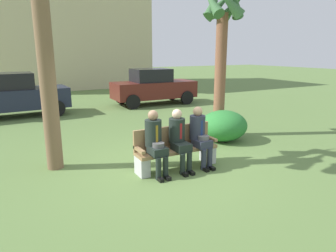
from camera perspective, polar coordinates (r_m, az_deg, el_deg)
The scene contains 10 objects.
ground_plane at distance 6.69m, azimuth -0.00°, elevation -7.62°, with size 80.00×80.00×0.00m, color #5B783D.
park_bench at distance 6.51m, azimuth 1.45°, elevation -4.33°, with size 1.82×0.44×0.90m.
seated_man_left at distance 6.06m, azimuth -2.41°, elevation -2.60°, with size 0.34×0.72×1.32m.
seated_man_middle at distance 6.32m, azimuth 2.08°, elevation -2.01°, with size 0.34×0.72×1.29m.
seated_man_right at distance 6.59m, azimuth 6.01°, elevation -1.41°, with size 0.34×0.72×1.30m.
palm_tree_short at distance 8.93m, azimuth 10.22°, elevation 17.25°, with size 1.26×1.31×4.33m.
shrub_near_bench at distance 8.62m, azimuth 10.40°, elevation 0.06°, with size 1.37×1.26×0.86m, color #2C7A32.
parked_car_near at distance 12.97m, azimuth -27.21°, elevation 5.18°, with size 3.96×1.83×1.68m.
parked_car_far at distance 14.44m, azimuth -2.79°, elevation 7.42°, with size 3.94×1.79×1.68m.
building_backdrop at distance 23.88m, azimuth -18.69°, elevation 20.07°, with size 10.69×7.01×10.60m.
Camera 1 is at (-2.98, -5.47, 2.45)m, focal length 32.29 mm.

